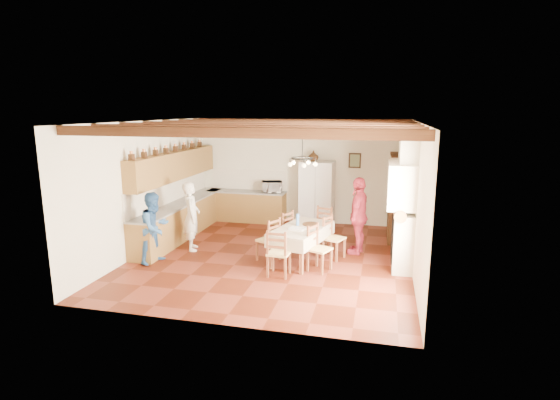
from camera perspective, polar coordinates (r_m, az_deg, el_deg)
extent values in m
cube|color=#47170A|center=(9.92, -0.97, -7.47)|extent=(6.00, 6.50, 0.02)
cube|color=silver|center=(9.36, -1.04, 10.26)|extent=(6.00, 6.50, 0.02)
cube|color=beige|center=(12.67, 2.67, 3.80)|extent=(6.00, 0.02, 3.00)
cube|color=beige|center=(6.50, -8.19, -4.07)|extent=(6.00, 0.02, 3.00)
cube|color=beige|center=(10.67, -16.87, 1.79)|extent=(0.02, 6.50, 3.00)
cube|color=beige|center=(9.26, 17.35, 0.29)|extent=(0.02, 6.50, 3.00)
cube|color=brown|center=(11.65, -12.66, -2.56)|extent=(0.60, 4.30, 0.86)
cube|color=brown|center=(12.94, -4.39, -0.86)|extent=(2.30, 0.60, 0.86)
cube|color=slate|center=(11.55, -12.76, -0.39)|extent=(0.62, 4.30, 0.04)
cube|color=slate|center=(12.85, -4.42, 1.09)|extent=(2.34, 0.62, 0.04)
cube|color=silver|center=(11.61, -14.09, 1.22)|extent=(0.03, 4.30, 0.60)
cube|color=silver|center=(13.06, -4.06, 2.70)|extent=(2.30, 0.03, 0.60)
cube|color=brown|center=(11.44, -13.54, 4.39)|extent=(0.35, 4.20, 0.70)
cube|color=#302316|center=(12.40, 9.75, 5.10)|extent=(0.34, 0.03, 0.42)
cube|color=white|center=(12.36, 4.88, 0.84)|extent=(0.95, 0.79, 1.83)
cube|color=beige|center=(9.50, 2.83, -3.72)|extent=(1.26, 1.87, 0.05)
cube|color=brown|center=(9.11, -1.25, -6.83)|extent=(0.09, 0.09, 0.70)
cube|color=brown|center=(8.81, 2.81, -7.51)|extent=(0.09, 0.09, 0.70)
cube|color=brown|center=(10.40, 2.81, -4.45)|extent=(0.09, 0.09, 0.70)
cube|color=brown|center=(10.14, 6.44, -4.94)|extent=(0.09, 0.09, 0.70)
torus|color=black|center=(9.20, 2.93, 5.48)|extent=(0.47, 0.47, 0.03)
imported|color=white|center=(10.39, -11.47, -2.08)|extent=(0.59, 0.69, 1.62)
imported|color=#2F5C99|center=(9.73, -16.02, -3.49)|extent=(0.76, 0.88, 1.55)
imported|color=#A32534|center=(10.08, 10.23, -2.01)|extent=(0.62, 1.10, 1.77)
imported|color=silver|center=(12.60, -1.04, 1.74)|extent=(0.66, 0.53, 0.32)
imported|color=#32180D|center=(12.23, 4.39, 5.77)|extent=(0.35, 0.35, 0.30)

